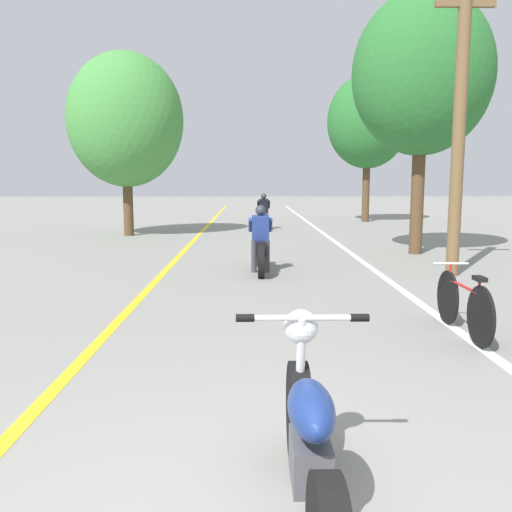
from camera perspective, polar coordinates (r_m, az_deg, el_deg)
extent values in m
cube|color=yellow|center=(14.85, -7.31, 0.85)|extent=(0.14, 48.00, 0.01)
cube|color=white|center=(14.97, 9.19, 0.87)|extent=(0.14, 48.00, 0.01)
cylinder|color=brown|center=(11.10, 20.59, 12.52)|extent=(0.24, 0.24, 5.61)
cube|color=brown|center=(11.51, 21.18, 23.52)|extent=(1.10, 0.10, 0.12)
cylinder|color=#513A23|center=(14.07, 16.65, 6.91)|extent=(0.32, 0.32, 3.30)
ellipsoid|color=#286B2D|center=(14.30, 17.11, 17.86)|extent=(3.38, 3.04, 3.88)
cylinder|color=#513A23|center=(24.63, 11.51, 7.35)|extent=(0.32, 0.32, 3.25)
ellipsoid|color=#286B2D|center=(24.76, 11.69, 13.70)|extent=(3.53, 3.18, 4.06)
cylinder|color=#513A23|center=(18.50, -13.33, 6.10)|extent=(0.32, 0.32, 2.58)
ellipsoid|color=#42893D|center=(18.59, -13.58, 13.75)|extent=(3.75, 3.38, 4.32)
cylinder|color=black|center=(3.65, 4.50, -16.19)|extent=(0.12, 0.67, 0.67)
ellipsoid|color=navy|center=(2.90, 5.81, -15.69)|extent=(0.24, 0.62, 0.23)
cube|color=#4C4C51|center=(3.02, 5.73, -20.60)|extent=(0.20, 0.36, 0.24)
cylinder|color=silver|center=(3.44, 4.70, -11.63)|extent=(0.06, 0.23, 0.70)
cylinder|color=silver|center=(3.26, 4.91, -6.50)|extent=(0.68, 0.04, 0.04)
cylinder|color=black|center=(3.24, -1.16, -6.54)|extent=(0.11, 0.05, 0.05)
cylinder|color=black|center=(3.31, 10.86, -6.40)|extent=(0.11, 0.05, 0.05)
sphere|color=silver|center=(3.37, 4.75, -7.44)|extent=(0.22, 0.22, 0.22)
cylinder|color=black|center=(11.55, 0.41, 0.45)|extent=(0.12, 0.64, 0.64)
cylinder|color=black|center=(10.20, 0.54, -0.55)|extent=(0.12, 0.64, 0.64)
cube|color=black|center=(10.85, 0.47, 0.92)|extent=(0.20, 0.88, 0.28)
cylinder|color=silver|center=(11.38, 0.42, 3.72)|extent=(0.50, 0.03, 0.03)
cylinder|color=#38383D|center=(10.82, -0.21, -0.05)|extent=(0.11, 0.11, 0.64)
cylinder|color=#38383D|center=(10.83, 1.16, -0.05)|extent=(0.11, 0.11, 0.64)
cube|color=navy|center=(10.79, 0.48, 2.95)|extent=(0.34, 0.27, 0.52)
cylinder|color=navy|center=(10.94, -0.59, 3.29)|extent=(0.08, 0.41, 0.32)
cylinder|color=navy|center=(10.95, 1.51, 3.29)|extent=(0.08, 0.41, 0.32)
sphere|color=#2D333D|center=(10.80, 0.48, 4.83)|extent=(0.21, 0.21, 0.21)
cylinder|color=black|center=(21.05, 0.76, 3.80)|extent=(0.12, 0.60, 0.60)
cylinder|color=black|center=(19.70, 0.86, 3.52)|extent=(0.12, 0.60, 0.60)
cube|color=navy|center=(20.37, 0.81, 4.17)|extent=(0.20, 0.86, 0.28)
cylinder|color=silver|center=(20.91, 0.77, 5.56)|extent=(0.50, 0.03, 0.03)
cylinder|color=slate|center=(20.32, 0.45, 3.69)|extent=(0.11, 0.11, 0.62)
cylinder|color=slate|center=(20.33, 1.18, 3.69)|extent=(0.11, 0.11, 0.62)
cube|color=black|center=(20.32, 0.81, 5.28)|extent=(0.34, 0.27, 0.54)
cylinder|color=black|center=(20.48, 0.24, 5.45)|extent=(0.08, 0.42, 0.33)
cylinder|color=black|center=(20.49, 1.37, 5.45)|extent=(0.08, 0.42, 0.33)
sphere|color=#2D333D|center=(20.35, 0.81, 6.31)|extent=(0.21, 0.21, 0.21)
cylinder|color=black|center=(7.38, 19.52, -4.12)|extent=(0.04, 0.69, 0.69)
cylinder|color=black|center=(6.47, 22.57, -5.94)|extent=(0.04, 0.69, 0.69)
cylinder|color=#B21E1E|center=(6.87, 21.04, -3.02)|extent=(0.04, 0.80, 0.04)
cylinder|color=#B21E1E|center=(6.50, 22.39, -4.01)|extent=(0.03, 0.03, 0.41)
cube|color=black|center=(6.46, 22.49, -2.22)|extent=(0.10, 0.20, 0.05)
cylinder|color=#B21E1E|center=(7.29, 19.74, -2.48)|extent=(0.03, 0.03, 0.45)
cylinder|color=silver|center=(7.25, 19.82, -0.75)|extent=(0.44, 0.03, 0.03)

